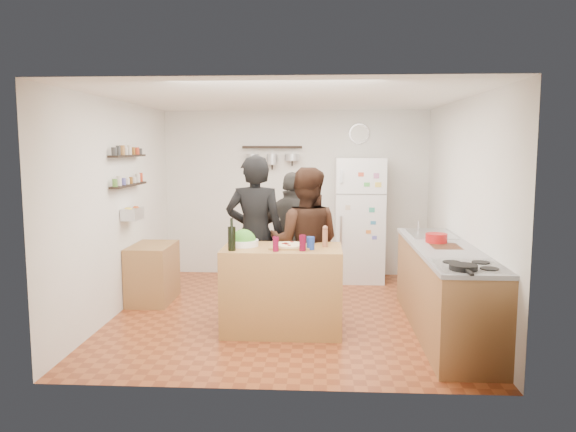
# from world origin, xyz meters

# --- Properties ---
(room_shell) EXTENTS (4.20, 4.20, 4.20)m
(room_shell) POSITION_xyz_m (0.00, 0.39, 1.25)
(room_shell) COLOR brown
(room_shell) RESTS_ON ground
(prep_island) EXTENTS (1.25, 0.72, 0.91)m
(prep_island) POSITION_xyz_m (-0.02, -0.63, 0.46)
(prep_island) COLOR #A0733A
(prep_island) RESTS_ON floor
(pizza_board) EXTENTS (0.42, 0.34, 0.02)m
(pizza_board) POSITION_xyz_m (0.06, -0.65, 0.92)
(pizza_board) COLOR olive
(pizza_board) RESTS_ON prep_island
(pizza) EXTENTS (0.34, 0.34, 0.02)m
(pizza) POSITION_xyz_m (0.06, -0.65, 0.94)
(pizza) COLOR beige
(pizza) RESTS_ON pizza_board
(salad_bowl) EXTENTS (0.32, 0.32, 0.06)m
(salad_bowl) POSITION_xyz_m (-0.44, -0.58, 0.94)
(salad_bowl) COLOR white
(salad_bowl) RESTS_ON prep_island
(wine_bottle) EXTENTS (0.08, 0.08, 0.24)m
(wine_bottle) POSITION_xyz_m (-0.52, -0.85, 1.03)
(wine_bottle) COLOR black
(wine_bottle) RESTS_ON prep_island
(wine_glass_near) EXTENTS (0.06, 0.06, 0.15)m
(wine_glass_near) POSITION_xyz_m (-0.07, -0.87, 0.98)
(wine_glass_near) COLOR maroon
(wine_glass_near) RESTS_ON prep_island
(wine_glass_far) EXTENTS (0.07, 0.07, 0.16)m
(wine_glass_far) POSITION_xyz_m (0.20, -0.83, 0.99)
(wine_glass_far) COLOR #52071C
(wine_glass_far) RESTS_ON prep_island
(pepper_mill) EXTENTS (0.06, 0.06, 0.18)m
(pepper_mill) POSITION_xyz_m (0.43, -0.58, 1.00)
(pepper_mill) COLOR #8F573C
(pepper_mill) RESTS_ON prep_island
(salt_canister) EXTENTS (0.08, 0.08, 0.13)m
(salt_canister) POSITION_xyz_m (0.28, -0.75, 0.98)
(salt_canister) COLOR navy
(salt_canister) RESTS_ON prep_island
(person_left) EXTENTS (0.69, 0.46, 1.87)m
(person_left) POSITION_xyz_m (-0.37, -0.04, 0.94)
(person_left) COLOR black
(person_left) RESTS_ON floor
(person_center) EXTENTS (0.91, 0.74, 1.73)m
(person_center) POSITION_xyz_m (0.21, -0.13, 0.87)
(person_center) COLOR black
(person_center) RESTS_ON floor
(person_back) EXTENTS (1.04, 0.64, 1.65)m
(person_back) POSITION_xyz_m (0.04, 0.48, 0.83)
(person_back) COLOR #292725
(person_back) RESTS_ON floor
(counter_run) EXTENTS (0.63, 2.63, 0.90)m
(counter_run) POSITION_xyz_m (1.70, -0.55, 0.45)
(counter_run) COLOR #9E7042
(counter_run) RESTS_ON floor
(stove_top) EXTENTS (0.60, 0.62, 0.02)m
(stove_top) POSITION_xyz_m (1.70, -1.50, 0.91)
(stove_top) COLOR white
(stove_top) RESTS_ON counter_run
(skillet) EXTENTS (0.24, 0.24, 0.05)m
(skillet) POSITION_xyz_m (1.60, -1.67, 0.94)
(skillet) COLOR black
(skillet) RESTS_ON stove_top
(sink) EXTENTS (0.50, 0.80, 0.03)m
(sink) POSITION_xyz_m (1.70, 0.30, 0.92)
(sink) COLOR silver
(sink) RESTS_ON counter_run
(cutting_board) EXTENTS (0.30, 0.40, 0.02)m
(cutting_board) POSITION_xyz_m (1.70, -0.53, 0.91)
(cutting_board) COLOR brown
(cutting_board) RESTS_ON counter_run
(red_bowl) EXTENTS (0.23, 0.23, 0.10)m
(red_bowl) POSITION_xyz_m (1.65, -0.29, 0.97)
(red_bowl) COLOR #A91314
(red_bowl) RESTS_ON counter_run
(fridge) EXTENTS (0.70, 0.68, 1.80)m
(fridge) POSITION_xyz_m (0.95, 1.75, 0.90)
(fridge) COLOR white
(fridge) RESTS_ON floor
(wall_clock) EXTENTS (0.30, 0.03, 0.30)m
(wall_clock) POSITION_xyz_m (0.95, 2.08, 2.15)
(wall_clock) COLOR silver
(wall_clock) RESTS_ON back_wall
(spice_shelf_lower) EXTENTS (0.12, 1.00, 0.02)m
(spice_shelf_lower) POSITION_xyz_m (-1.93, 0.20, 1.50)
(spice_shelf_lower) COLOR black
(spice_shelf_lower) RESTS_ON left_wall
(spice_shelf_upper) EXTENTS (0.12, 1.00, 0.02)m
(spice_shelf_upper) POSITION_xyz_m (-1.93, 0.20, 1.85)
(spice_shelf_upper) COLOR black
(spice_shelf_upper) RESTS_ON left_wall
(produce_basket) EXTENTS (0.18, 0.35, 0.14)m
(produce_basket) POSITION_xyz_m (-1.90, 0.20, 1.15)
(produce_basket) COLOR silver
(produce_basket) RESTS_ON left_wall
(side_table) EXTENTS (0.50, 0.80, 0.73)m
(side_table) POSITION_xyz_m (-1.74, 0.43, 0.36)
(side_table) COLOR #A07C43
(side_table) RESTS_ON floor
(pot_rack) EXTENTS (0.90, 0.04, 0.04)m
(pot_rack) POSITION_xyz_m (-0.35, 2.00, 1.95)
(pot_rack) COLOR black
(pot_rack) RESTS_ON back_wall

